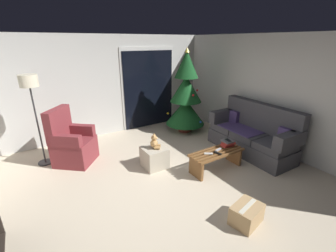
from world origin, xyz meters
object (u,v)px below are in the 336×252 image
(couch, at_px, (253,135))
(teddy_bear_honey, at_px, (155,142))
(coffee_table, at_px, (216,157))
(remote_white, at_px, (209,154))
(remote_silver, at_px, (218,150))
(armchair, at_px, (72,144))
(ottoman, at_px, (154,157))
(cardboard_box_taped_mid_floor, at_px, (246,214))
(remote_black, at_px, (218,153))
(book_stack, at_px, (228,143))
(christmas_tree, at_px, (186,97))
(cell_phone, at_px, (228,140))
(floor_lamp, at_px, (30,90))

(couch, relative_size, teddy_bear_honey, 6.88)
(coffee_table, xyz_separation_m, remote_white, (-0.21, -0.00, 0.14))
(couch, height_order, coffee_table, couch)
(remote_silver, distance_m, armchair, 2.91)
(remote_white, bearing_deg, ottoman, 80.12)
(teddy_bear_honey, bearing_deg, armchair, 140.81)
(teddy_bear_honey, bearing_deg, cardboard_box_taped_mid_floor, -80.95)
(remote_black, height_order, armchair, armchair)
(ottoman, relative_size, cardboard_box_taped_mid_floor, 0.90)
(couch, distance_m, ottoman, 2.24)
(remote_black, height_order, ottoman, remote_black)
(teddy_bear_honey, bearing_deg, coffee_table, -37.47)
(couch, bearing_deg, book_stack, -174.47)
(remote_white, relative_size, christmas_tree, 0.07)
(remote_silver, height_order, christmas_tree, christmas_tree)
(ottoman, distance_m, cardboard_box_taped_mid_floor, 2.00)
(cell_phone, bearing_deg, floor_lamp, 158.57)
(book_stack, distance_m, christmas_tree, 1.99)
(ottoman, bearing_deg, teddy_bear_honey, -37.47)
(coffee_table, xyz_separation_m, remote_black, (-0.05, -0.08, 0.14))
(book_stack, distance_m, ottoman, 1.47)
(remote_black, height_order, book_stack, book_stack)
(couch, relative_size, remote_black, 12.57)
(cardboard_box_taped_mid_floor, bearing_deg, remote_silver, 61.62)
(floor_lamp, relative_size, ottoman, 4.05)
(couch, height_order, remote_white, couch)
(floor_lamp, xyz_separation_m, cardboard_box_taped_mid_floor, (2.13, -3.30, -1.37))
(couch, height_order, remote_black, couch)
(christmas_tree, relative_size, floor_lamp, 1.23)
(christmas_tree, bearing_deg, ottoman, -143.54)
(couch, xyz_separation_m, remote_white, (-1.42, -0.14, -0.01))
(cell_phone, relative_size, armchair, 0.13)
(armchair, distance_m, cardboard_box_taped_mid_floor, 3.45)
(remote_white, xyz_separation_m, teddy_bear_honey, (-0.73, 0.72, 0.13))
(floor_lamp, distance_m, ottoman, 2.59)
(book_stack, bearing_deg, ottoman, 152.48)
(remote_black, bearing_deg, christmas_tree, -124.26)
(remote_silver, bearing_deg, teddy_bear_honey, 45.19)
(teddy_bear_honey, bearing_deg, cell_phone, -27.71)
(armchair, relative_size, floor_lamp, 0.63)
(cardboard_box_taped_mid_floor, bearing_deg, remote_black, 63.91)
(remote_black, distance_m, cell_phone, 0.43)
(remote_silver, xyz_separation_m, remote_black, (-0.11, -0.10, 0.00))
(ottoman, bearing_deg, cell_phone, -27.78)
(remote_black, xyz_separation_m, floor_lamp, (-2.71, 2.13, 1.11))
(remote_black, relative_size, christmas_tree, 0.07)
(ottoman, relative_size, teddy_bear_honey, 1.54)
(remote_white, bearing_deg, cardboard_box_taped_mid_floor, -163.68)
(book_stack, height_order, ottoman, book_stack)
(remote_black, relative_size, cell_phone, 1.08)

